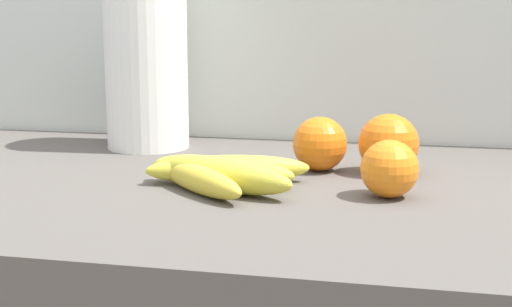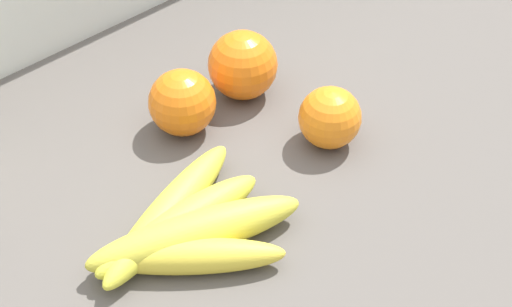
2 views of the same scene
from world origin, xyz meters
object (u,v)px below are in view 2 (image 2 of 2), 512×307
at_px(banana_bunch, 184,229).
at_px(orange_center, 243,65).
at_px(orange_back_right, 182,103).
at_px(orange_far_right, 330,118).

xyz_separation_m(banana_bunch, orange_center, (0.20, 0.13, 0.02)).
bearing_deg(banana_bunch, orange_center, 32.81).
bearing_deg(orange_center, orange_back_right, -179.62).
bearing_deg(orange_far_right, banana_bunch, -179.74).
bearing_deg(orange_far_right, orange_back_right, 127.45).
relative_size(orange_back_right, orange_far_right, 1.09).
distance_m(banana_bunch, orange_far_right, 0.20).
height_order(orange_center, orange_back_right, orange_center).
height_order(orange_center, orange_far_right, orange_center).
distance_m(orange_center, orange_back_right, 0.09).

